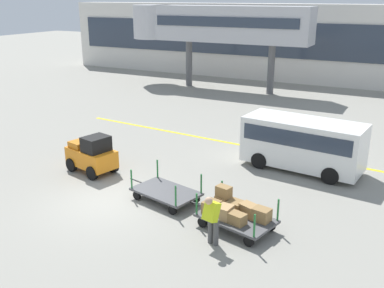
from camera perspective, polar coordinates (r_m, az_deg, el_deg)
The scene contains 10 objects.
ground_plane at distance 15.97m, azimuth -10.63°, elevation -7.23°, with size 120.00×120.00×0.00m, color gray.
apron_lead_line at distance 22.09m, azimuth 3.47°, elevation 0.41°, with size 16.51×0.20×0.01m, color yellow.
terminal_building at distance 38.43m, azimuth 14.07°, elevation 12.42°, with size 45.07×2.51×6.26m.
jet_bridge at distance 34.58m, azimuth 2.22°, elevation 15.13°, with size 14.35×3.00×6.19m.
baggage_tug at distance 18.39m, azimuth -12.76°, elevation -1.33°, with size 2.30×1.63×1.58m.
baggage_cart_lead at distance 15.60m, azimuth -3.37°, elevation -6.16°, with size 3.09×1.89×1.10m.
baggage_cart_middle at distance 13.89m, azimuth 5.46°, elevation -8.66°, with size 3.09×1.89×1.12m.
baggage_handler at distance 12.77m, azimuth 2.57°, elevation -9.47°, with size 0.49×0.51×1.56m.
shuttle_van at distance 18.65m, azimuth 14.08°, elevation 0.41°, with size 4.98×2.40×2.10m.
safety_cone_near at distance 24.46m, azimuth 12.73°, elevation 2.45°, with size 0.36×0.36×0.55m, color #EA590F.
Camera 1 is at (9.15, -11.17, 6.85)m, focal length 41.48 mm.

